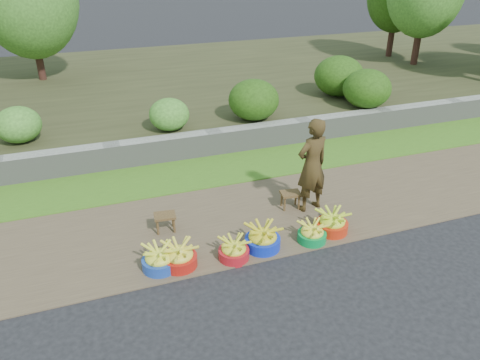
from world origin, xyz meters
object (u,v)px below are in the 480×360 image
object	(u,v)px
basin_d	(263,239)
vendor_woman	(312,165)
basin_e	(312,233)
stool_right	(291,196)
stool_left	(165,218)
basin_a	(159,259)
basin_b	(179,256)
basin_f	(332,223)
basin_c	(234,250)

from	to	relation	value
basin_d	vendor_woman	world-z (taller)	vendor_woman
basin_e	stool_right	size ratio (longest dim) A/B	1.22
basin_d	stool_left	world-z (taller)	basin_d
basin_a	basin_e	distance (m)	2.44
basin_d	vendor_woman	xyz separation A→B (m)	(1.25, 0.85, 0.69)
basin_b	basin_e	xyz separation A→B (m)	(2.15, -0.09, -0.02)
basin_e	basin_f	distance (m)	0.46
basin_e	basin_f	size ratio (longest dim) A/B	0.87
stool_left	stool_right	size ratio (longest dim) A/B	0.99
basin_e	stool_right	bearing A→B (deg)	83.76
basin_c	vendor_woman	distance (m)	2.12
basin_c	basin_e	world-z (taller)	basin_c
stool_left	vendor_woman	distance (m)	2.66
basin_b	basin_f	world-z (taller)	basin_f
vendor_woman	basin_f	bearing A→B (deg)	78.21
stool_right	vendor_woman	distance (m)	0.70
basin_d	basin_f	distance (m)	1.25
basin_c	basin_d	world-z (taller)	basin_d
basin_b	vendor_woman	size ratio (longest dim) A/B	0.31
basin_a	stool_left	bearing A→B (deg)	73.42
basin_d	vendor_woman	bearing A→B (deg)	34.18
basin_d	vendor_woman	size ratio (longest dim) A/B	0.33
stool_right	basin_f	bearing A→B (deg)	-71.16
basin_b	vendor_woman	bearing A→B (deg)	18.24
basin_b	basin_e	distance (m)	2.15
basin_d	basin_f	xyz separation A→B (m)	(1.25, 0.04, -0.01)
vendor_woman	stool_left	bearing A→B (deg)	-15.24
basin_b	stool_right	distance (m)	2.47
basin_f	stool_right	bearing A→B (deg)	108.84
basin_f	basin_d	bearing A→B (deg)	-178.00
basin_e	stool_right	xyz separation A→B (m)	(0.12, 1.07, 0.11)
basin_a	basin_f	distance (m)	2.87
basin_a	basin_f	size ratio (longest dim) A/B	0.97
basin_e	stool_right	distance (m)	1.08
basin_f	vendor_woman	size ratio (longest dim) A/B	0.31
basin_a	basin_c	world-z (taller)	basin_a
basin_a	basin_f	bearing A→B (deg)	0.25
basin_d	stool_right	xyz separation A→B (m)	(0.93, 0.98, 0.08)
basin_f	basin_c	bearing A→B (deg)	-175.29
basin_b	stool_right	world-z (taller)	basin_b
basin_c	basin_f	distance (m)	1.77
basin_b	basin_d	distance (m)	1.33
stool_right	vendor_woman	bearing A→B (deg)	-22.60
basin_e	stool_left	xyz separation A→B (m)	(-2.15, 1.08, 0.11)
basin_f	basin_a	bearing A→B (deg)	-179.75
basin_c	vendor_woman	bearing A→B (deg)	28.34
basin_a	basin_d	distance (m)	1.62
stool_left	stool_right	xyz separation A→B (m)	(2.27, -0.01, -0.00)
basin_a	basin_b	distance (m)	0.29
stool_right	vendor_woman	xyz separation A→B (m)	(0.31, -0.13, 0.61)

